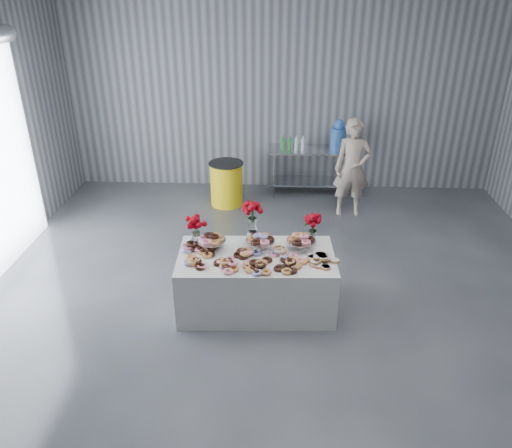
{
  "coord_description": "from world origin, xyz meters",
  "views": [
    {
      "loc": [
        -0.05,
        -4.79,
        3.81
      ],
      "look_at": [
        -0.32,
        0.8,
        0.98
      ],
      "focal_mm": 35.0,
      "sensor_mm": 36.0,
      "label": 1
    }
  ],
  "objects": [
    {
      "name": "danish_pile",
      "position": [
        0.46,
        0.3,
        0.81
      ],
      "size": [
        0.48,
        0.48,
        0.11
      ],
      "primitive_type": null,
      "color": "white",
      "rests_on": "display_table"
    },
    {
      "name": "prep_table",
      "position": [
        0.52,
        4.1,
        0.62
      ],
      "size": [
        1.5,
        0.6,
        0.9
      ],
      "color": "silver",
      "rests_on": "ground"
    },
    {
      "name": "trash_barrel",
      "position": [
        -0.99,
        3.54,
        0.4
      ],
      "size": [
        0.62,
        0.62,
        0.8
      ],
      "rotation": [
        0.0,
        0.0,
        -0.01
      ],
      "color": "yellow",
      "rests_on": "ground"
    },
    {
      "name": "person",
      "position": [
        1.2,
        3.25,
        0.84
      ],
      "size": [
        0.62,
        0.4,
        1.69
      ],
      "primitive_type": "imported",
      "rotation": [
        0.0,
        0.0,
        0.0
      ],
      "color": "#CC8C93",
      "rests_on": "ground"
    },
    {
      "name": "cake_stand_mid",
      "position": [
        -0.26,
        0.57,
        0.89
      ],
      "size": [
        0.36,
        0.36,
        0.17
      ],
      "color": "silver",
      "rests_on": "display_table"
    },
    {
      "name": "bouquet_right",
      "position": [
        0.39,
        0.75,
        1.05
      ],
      "size": [
        0.26,
        0.26,
        0.42
      ],
      "color": "white",
      "rests_on": "display_table"
    },
    {
      "name": "bouquet_left",
      "position": [
        -1.06,
        0.64,
        1.05
      ],
      "size": [
        0.26,
        0.26,
        0.42
      ],
      "color": "white",
      "rests_on": "display_table"
    },
    {
      "name": "cake_stand_right",
      "position": [
        0.24,
        0.6,
        0.89
      ],
      "size": [
        0.36,
        0.36,
        0.17
      ],
      "color": "silver",
      "rests_on": "display_table"
    },
    {
      "name": "ground",
      "position": [
        0.0,
        0.0,
        0.0
      ],
      "size": [
        9.0,
        9.0,
        0.0
      ],
      "primitive_type": "plane",
      "color": "#373A3F",
      "rests_on": "ground"
    },
    {
      "name": "display_table",
      "position": [
        -0.3,
        0.42,
        0.38
      ],
      "size": [
        1.94,
        1.08,
        0.75
      ],
      "primitive_type": "cube",
      "rotation": [
        0.0,
        0.0,
        0.04
      ],
      "color": "white",
      "rests_on": "ground"
    },
    {
      "name": "bouquet_center",
      "position": [
        -0.36,
        0.77,
        1.13
      ],
      "size": [
        0.26,
        0.26,
        0.57
      ],
      "color": "silver",
      "rests_on": "display_table"
    },
    {
      "name": "donut_mounds",
      "position": [
        -0.3,
        0.37,
        0.8
      ],
      "size": [
        1.84,
        0.88,
        0.09
      ],
      "primitive_type": null,
      "rotation": [
        0.0,
        0.0,
        0.04
      ],
      "color": "#BC7544",
      "rests_on": "display_table"
    },
    {
      "name": "drink_bottles",
      "position": [
        0.2,
        4.0,
        1.04
      ],
      "size": [
        0.54,
        0.08,
        0.27
      ],
      "primitive_type": null,
      "color": "#268C33",
      "rests_on": "prep_table"
    },
    {
      "name": "cake_stand_left",
      "position": [
        -0.86,
        0.55,
        0.89
      ],
      "size": [
        0.36,
        0.36,
        0.17
      ],
      "color": "silver",
      "rests_on": "display_table"
    },
    {
      "name": "room_walls",
      "position": [
        -0.27,
        0.07,
        2.64
      ],
      "size": [
        8.04,
        9.04,
        4.02
      ],
      "color": "gray",
      "rests_on": "ground"
    },
    {
      "name": "water_jug",
      "position": [
        1.02,
        4.1,
        1.15
      ],
      "size": [
        0.28,
        0.28,
        0.55
      ],
      "color": "#4383E4",
      "rests_on": "prep_table"
    }
  ]
}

